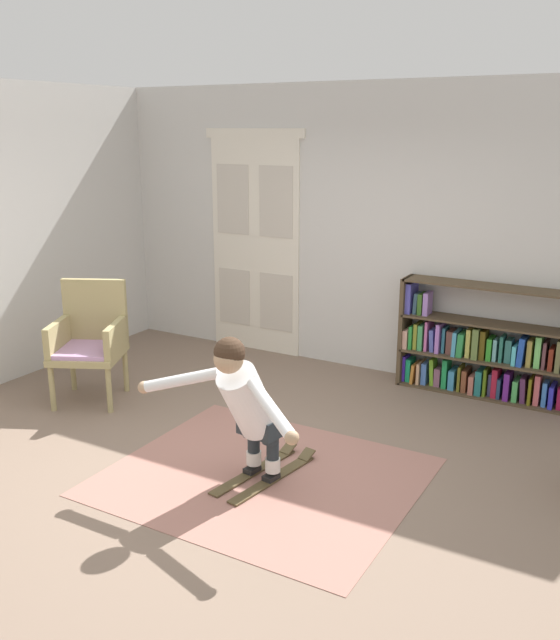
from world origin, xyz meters
TOP-DOWN VIEW (x-y plane):
  - ground_plane at (0.00, 0.00)m, footprint 7.20×7.20m
  - back_wall at (0.00, 2.60)m, footprint 6.00×0.10m
  - double_door at (-1.35, 2.54)m, footprint 1.22×0.05m
  - rug at (0.29, -0.02)m, footprint 2.18×1.87m
  - bookshelf at (1.29, 2.39)m, footprint 1.77×0.30m
  - wicker_chair at (-1.89, 0.51)m, footprint 0.80×0.80m
  - skis_pair at (0.29, 0.02)m, footprint 0.41×0.94m
  - person_skier at (0.26, -0.20)m, footprint 1.40×0.77m

SIDE VIEW (x-z plane):
  - ground_plane at x=0.00m, z-range 0.00..0.00m
  - rug at x=0.29m, z-range 0.00..0.01m
  - skis_pair at x=0.29m, z-range -0.01..0.06m
  - bookshelf at x=1.29m, z-range -0.11..0.96m
  - wicker_chair at x=-1.89m, z-range 0.03..1.13m
  - person_skier at x=0.26m, z-range 0.13..1.21m
  - double_door at x=-1.35m, z-range 0.01..2.46m
  - back_wall at x=0.00m, z-range 0.00..2.90m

